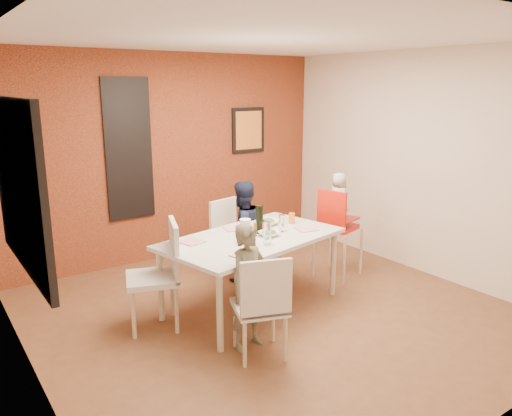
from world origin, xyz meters
TOP-DOWN VIEW (x-y plane):
  - ground at (0.00, 0.00)m, footprint 4.50×4.50m
  - ceiling at (0.00, 0.00)m, footprint 4.50×4.50m
  - wall_back at (0.00, 2.25)m, footprint 4.50×0.02m
  - wall_front at (0.00, -2.25)m, footprint 4.50×0.02m
  - wall_left at (-2.25, 0.00)m, footprint 0.02×4.50m
  - wall_right at (2.25, 0.00)m, footprint 0.02×4.50m
  - brick_accent_wall at (0.00, 2.23)m, footprint 4.50×0.02m
  - picture_window_frame at (-2.22, 0.20)m, footprint 0.05×1.70m
  - picture_window_pane at (-2.21, 0.20)m, footprint 0.02×1.55m
  - glassblock_strip at (-0.60, 2.21)m, footprint 0.55×0.03m
  - glassblock_surround at (-0.60, 2.21)m, footprint 0.60×0.03m
  - art_print_frame at (1.20, 2.21)m, footprint 0.54×0.03m
  - art_print_canvas at (1.20, 2.19)m, footprint 0.44×0.01m
  - dining_table at (-0.09, 0.24)m, footprint 2.02×1.37m
  - chair_near at (-0.61, -0.66)m, footprint 0.55×0.55m
  - chair_far at (0.23, 1.18)m, footprint 0.52×0.52m
  - chair_left at (-1.03, 0.39)m, footprint 0.61×0.61m
  - high_chair at (1.23, 0.38)m, footprint 0.56×0.56m
  - child_near at (-0.58, -0.42)m, footprint 0.47×0.36m
  - child_far at (0.25, 0.94)m, footprint 0.61×0.49m
  - toddler at (1.26, 0.40)m, footprint 0.26×0.34m
  - plate_near_left at (-0.48, -0.20)m, footprint 0.26×0.26m
  - plate_far_mid at (-0.08, 0.58)m, footprint 0.26×0.26m
  - plate_near_right at (0.54, 0.12)m, footprint 0.24×0.24m
  - plate_far_left at (-0.68, 0.42)m, footprint 0.25×0.25m
  - salad_bowl_a at (0.07, 0.16)m, footprint 0.24×0.24m
  - salad_bowl_b at (0.31, 0.51)m, footprint 0.29×0.29m
  - wine_bottle at (0.05, 0.30)m, footprint 0.08×0.08m
  - wine_glass_a at (-0.10, -0.04)m, footprint 0.08×0.08m
  - wine_glass_b at (0.27, 0.22)m, footprint 0.06×0.06m
  - paper_towel_roll at (-0.26, 0.12)m, footprint 0.11×0.11m
  - condiment_red at (0.06, 0.28)m, footprint 0.03×0.03m
  - condiment_green at (0.11, 0.29)m, footprint 0.04×0.04m
  - condiment_brown at (-0.04, 0.26)m, footprint 0.03×0.03m
  - sippy_cup at (0.56, 0.41)m, footprint 0.07×0.07m

SIDE VIEW (x-z plane):
  - ground at x=0.00m, z-range 0.00..0.00m
  - chair_near at x=-0.61m, z-range 0.05..0.98m
  - chair_far at x=0.23m, z-range 0.05..0.99m
  - child_near at x=-0.58m, z-range 0.00..1.14m
  - chair_left at x=-1.03m, z-range 0.06..1.10m
  - child_far at x=0.25m, z-range 0.00..1.20m
  - high_chair at x=1.23m, z-range 0.11..1.20m
  - dining_table at x=-0.09m, z-range 0.32..1.09m
  - plate_far_left at x=-0.68m, z-range 0.77..0.78m
  - plate_near_left at x=-0.48m, z-range 0.77..0.78m
  - plate_near_right at x=0.54m, z-range 0.77..0.78m
  - plate_far_mid at x=-0.08m, z-range 0.77..0.78m
  - salad_bowl_a at x=0.07m, z-range 0.77..0.82m
  - salad_bowl_b at x=0.31m, z-range 0.77..0.83m
  - sippy_cup at x=0.56m, z-range 0.77..0.89m
  - condiment_red at x=0.06m, z-range 0.77..0.90m
  - condiment_brown at x=-0.04m, z-range 0.77..0.91m
  - condiment_green at x=0.11m, z-range 0.77..0.91m
  - wine_glass_b at x=0.27m, z-range 0.77..0.96m
  - wine_glass_a at x=-0.10m, z-range 0.77..0.99m
  - paper_towel_roll at x=-0.26m, z-range 0.77..1.01m
  - wine_bottle at x=0.05m, z-range 0.77..1.07m
  - toddler at x=1.26m, z-range 0.64..1.28m
  - wall_back at x=0.00m, z-range 0.00..2.70m
  - wall_front at x=0.00m, z-range 0.00..2.70m
  - wall_left at x=-2.25m, z-range 0.00..2.70m
  - wall_right at x=2.25m, z-range 0.00..2.70m
  - brick_accent_wall at x=0.00m, z-range 0.00..2.70m
  - glassblock_strip at x=-0.60m, z-range 0.65..2.35m
  - glassblock_surround at x=-0.60m, z-range 0.62..2.38m
  - picture_window_frame at x=-2.22m, z-range 0.90..2.20m
  - picture_window_pane at x=-2.21m, z-range 0.98..2.12m
  - art_print_frame at x=1.20m, z-range 1.33..1.97m
  - art_print_canvas at x=1.20m, z-range 1.38..1.92m
  - ceiling at x=0.00m, z-range 2.69..2.71m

